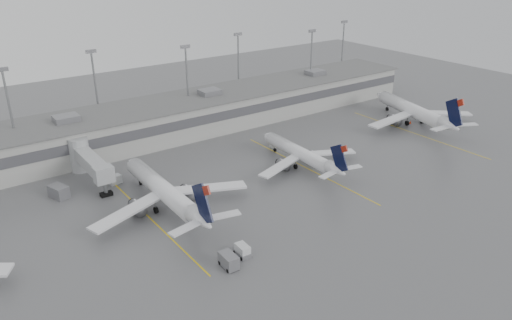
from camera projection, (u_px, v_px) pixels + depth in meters
ground at (323, 248)px, 75.70m from camera, size 260.00×260.00×0.00m
terminal at (155, 121)px, 117.22m from camera, size 152.00×17.00×9.45m
light_masts at (142, 84)px, 118.40m from camera, size 142.40×8.00×20.60m
jet_bridge_right at (86, 159)px, 97.23m from camera, size 4.00×17.20×7.00m
stand_markings at (236, 190)px, 93.58m from camera, size 105.25×40.00×0.01m
jet_mid_left at (165, 191)px, 85.92m from camera, size 29.16×32.67×10.57m
jet_mid_right at (302, 154)px, 102.74m from camera, size 24.33×27.29×8.83m
jet_far_right at (415, 111)px, 126.93m from camera, size 29.21×33.19×10.98m
baggage_tug at (243, 251)px, 73.71m from camera, size 1.90×2.84×1.79m
baggage_cart at (229, 260)px, 70.95m from camera, size 1.94×3.27×2.06m
gse_uld_b at (115, 179)px, 95.96m from camera, size 2.56×1.94×1.64m
gse_uld_c at (275, 143)px, 113.61m from camera, size 2.85×2.41×1.72m
gse_loader at (59, 192)px, 90.52m from camera, size 3.34×4.21×2.29m
cone_b at (153, 198)px, 89.91m from camera, size 0.47×0.47×0.75m
cone_c at (275, 138)px, 117.80m from camera, size 0.39×0.39×0.62m
cone_d at (410, 122)px, 128.28m from camera, size 0.48×0.48×0.77m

